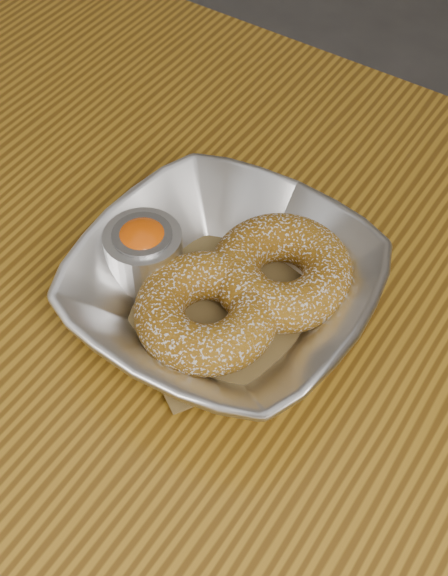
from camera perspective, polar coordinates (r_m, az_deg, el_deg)
The scene contains 6 objects.
table at distance 0.68m, azimuth -0.61°, elevation -10.73°, with size 1.20×0.80×0.75m.
serving_bowl at distance 0.60m, azimuth 0.00°, elevation -0.17°, with size 0.22×0.22×0.05m, color silver.
parchment at distance 0.62m, azimuth 0.00°, elevation -1.24°, with size 0.14×0.14×0.00m, color olive.
donut_back at distance 0.61m, azimuth 4.09°, elevation 1.18°, with size 0.11×0.11×0.04m, color #865612.
donut_front at distance 0.59m, azimuth -1.23°, elevation -1.68°, with size 0.11×0.11×0.04m, color #865612.
ramekin at distance 0.62m, azimuth -5.72°, elevation 2.58°, with size 0.06×0.06×0.05m.
Camera 1 is at (0.18, -0.27, 1.24)m, focal length 50.00 mm.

